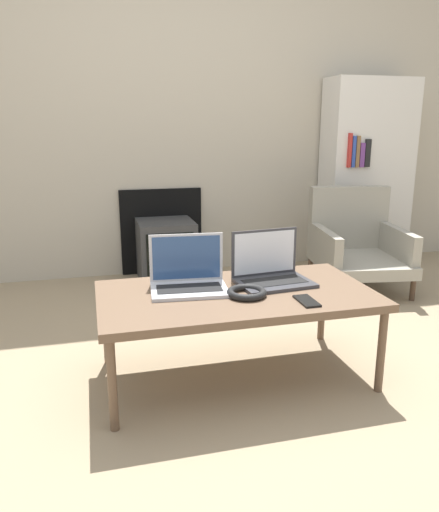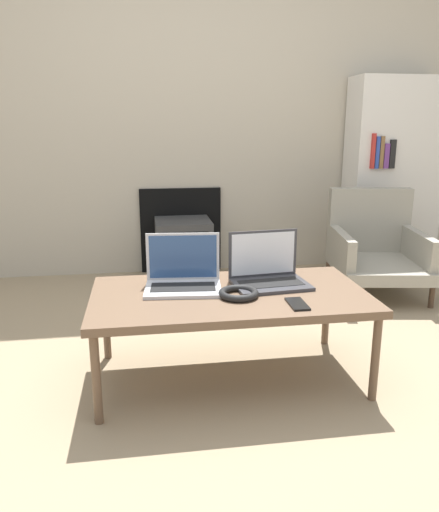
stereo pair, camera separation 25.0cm
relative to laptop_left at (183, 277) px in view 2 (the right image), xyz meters
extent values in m
plane|color=#998466|center=(0.20, -0.25, -0.47)|extent=(14.00, 14.00, 0.00)
cube|color=#B7AD99|center=(0.20, 1.73, 0.83)|extent=(7.00, 0.06, 2.60)
cube|color=black|center=(0.12, 1.69, -0.14)|extent=(0.63, 0.03, 0.66)
cube|color=brown|center=(0.20, -0.10, -0.07)|extent=(1.23, 0.66, 0.04)
cylinder|color=brown|center=(-0.37, -0.39, -0.28)|extent=(0.04, 0.04, 0.38)
cylinder|color=brown|center=(0.77, -0.39, -0.28)|extent=(0.04, 0.04, 0.38)
cylinder|color=brown|center=(-0.37, 0.19, -0.28)|extent=(0.04, 0.04, 0.38)
cylinder|color=brown|center=(0.77, 0.19, -0.28)|extent=(0.04, 0.04, 0.38)
cube|color=silver|center=(0.00, -0.04, -0.05)|extent=(0.36, 0.27, 0.02)
cube|color=black|center=(0.00, -0.04, -0.04)|extent=(0.30, 0.16, 0.00)
cube|color=silver|center=(0.01, 0.07, 0.08)|extent=(0.34, 0.04, 0.23)
cube|color=#2D4C7F|center=(0.01, 0.07, 0.08)|extent=(0.31, 0.03, 0.20)
cube|color=#38383D|center=(0.40, -0.04, -0.05)|extent=(0.36, 0.27, 0.02)
cube|color=black|center=(0.40, -0.04, -0.04)|extent=(0.30, 0.16, 0.00)
cube|color=#38383D|center=(0.39, 0.07, 0.08)|extent=(0.34, 0.04, 0.23)
cube|color=white|center=(0.39, 0.07, 0.08)|extent=(0.31, 0.03, 0.20)
torus|color=black|center=(0.23, -0.16, -0.04)|extent=(0.18, 0.18, 0.03)
cube|color=black|center=(0.45, -0.30, -0.05)|extent=(0.07, 0.15, 0.01)
cube|color=#383838|center=(0.12, 1.47, -0.24)|extent=(0.41, 0.41, 0.45)
cube|color=black|center=(0.12, 1.27, -0.24)|extent=(0.34, 0.01, 0.35)
cube|color=gray|center=(1.40, 0.88, -0.27)|extent=(0.68, 0.76, 0.08)
cube|color=gray|center=(1.45, 1.17, 0.00)|extent=(0.59, 0.19, 0.46)
cube|color=gray|center=(1.14, 0.93, -0.13)|extent=(0.16, 0.61, 0.20)
cube|color=gray|center=(1.66, 0.84, -0.13)|extent=(0.16, 0.61, 0.20)
cylinder|color=#4C3828|center=(1.16, 0.60, -0.39)|extent=(0.04, 0.04, 0.16)
cylinder|color=#4C3828|center=(1.64, 0.60, -0.39)|extent=(0.04, 0.04, 0.16)
cylinder|color=#4C3828|center=(1.16, 1.17, -0.39)|extent=(0.04, 0.04, 0.16)
cylinder|color=#4C3828|center=(1.64, 1.17, -0.39)|extent=(0.04, 0.04, 0.16)
cube|color=silver|center=(1.79, 1.53, 0.28)|extent=(0.71, 0.30, 1.50)
cube|color=#B22D28|center=(1.53, 1.37, 0.48)|extent=(0.03, 0.02, 0.26)
cube|color=#2D479E|center=(1.57, 1.37, 0.47)|extent=(0.03, 0.02, 0.23)
cube|color=brown|center=(1.60, 1.37, 0.47)|extent=(0.03, 0.02, 0.24)
cube|color=#6B387F|center=(1.64, 1.37, 0.44)|extent=(0.04, 0.02, 0.18)
cube|color=black|center=(1.69, 1.37, 0.46)|extent=(0.04, 0.02, 0.21)
camera|label=1|loc=(-0.41, -2.14, 0.68)|focal=35.00mm
camera|label=2|loc=(-0.17, -2.19, 0.68)|focal=35.00mm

